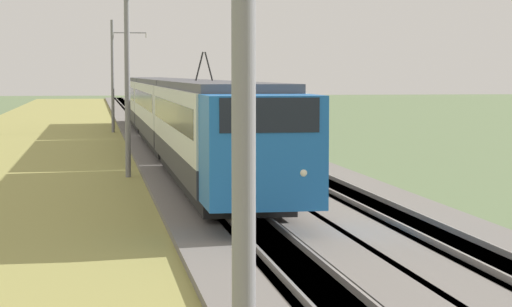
{
  "coord_description": "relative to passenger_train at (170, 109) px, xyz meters",
  "views": [
    {
      "loc": [
        -0.69,
        4.07,
        4.26
      ],
      "look_at": [
        24.32,
        0.0,
        2.24
      ],
      "focal_mm": 70.0,
      "sensor_mm": 36.0,
      "label": 1
    }
  ],
  "objects": [
    {
      "name": "catenary_mast_far",
      "position": [
        17.2,
        2.67,
        1.8
      ],
      "size": [
        0.22,
        2.56,
        8.09
      ],
      "color": "slate",
      "rests_on": "ground"
    },
    {
      "name": "ballast_adjacent",
      "position": [
        -3.69,
        -4.2,
        -2.24
      ],
      "size": [
        240.0,
        4.4,
        0.3
      ],
      "color": "slate",
      "rests_on": "ground"
    },
    {
      "name": "track_main",
      "position": [
        -3.69,
        0.0,
        -2.23
      ],
      "size": [
        240.0,
        1.57,
        0.45
      ],
      "color": "#4C4238",
      "rests_on": "ground"
    },
    {
      "name": "catenary_mast_mid",
      "position": [
        -14.15,
        2.68,
        2.03
      ],
      "size": [
        0.22,
        2.56,
        8.54
      ],
      "color": "slate",
      "rests_on": "ground"
    },
    {
      "name": "grass_verge",
      "position": [
        -3.69,
        6.64,
        -2.33
      ],
      "size": [
        240.0,
        13.7,
        0.12
      ],
      "color": "#99934C",
      "rests_on": "ground"
    },
    {
      "name": "passenger_train",
      "position": [
        0.0,
        0.0,
        0.0
      ],
      "size": [
        62.21,
        3.0,
        5.09
      ],
      "rotation": [
        0.0,
        0.0,
        3.14
      ],
      "color": "blue",
      "rests_on": "ground"
    },
    {
      "name": "track_adjacent",
      "position": [
        -3.69,
        -4.2,
        -2.23
      ],
      "size": [
        240.0,
        1.57,
        0.45
      ],
      "color": "#4C4238",
      "rests_on": "ground"
    },
    {
      "name": "ballast_main",
      "position": [
        -3.69,
        0.0,
        -2.24
      ],
      "size": [
        240.0,
        4.4,
        0.3
      ],
      "color": "slate",
      "rests_on": "ground"
    },
    {
      "name": "catenary_mast_near",
      "position": [
        -45.5,
        2.68,
        1.9
      ],
      "size": [
        0.22,
        2.56,
        8.3
      ],
      "color": "slate",
      "rests_on": "ground"
    }
  ]
}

